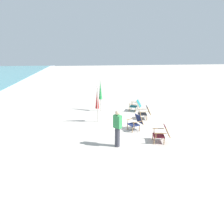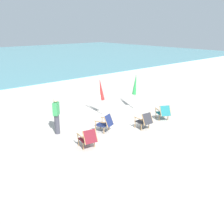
{
  "view_description": "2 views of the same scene",
  "coord_description": "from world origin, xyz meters",
  "px_view_note": "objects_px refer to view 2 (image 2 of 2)",
  "views": [
    {
      "loc": [
        -10.5,
        2.27,
        4.06
      ],
      "look_at": [
        0.15,
        0.92,
        0.63
      ],
      "focal_mm": 32.0,
      "sensor_mm": 36.0,
      "label": 1
    },
    {
      "loc": [
        -8.05,
        -8.51,
        4.52
      ],
      "look_at": [
        -0.72,
        -0.24,
        0.87
      ],
      "focal_mm": 42.0,
      "sensor_mm": 36.0,
      "label": 2
    }
  ],
  "objects_px": {
    "beach_chair_far_center": "(144,120)",
    "person_near_chairs": "(56,115)",
    "umbrella_furled_red": "(101,90)",
    "umbrella_furled_green": "(135,85)",
    "beach_chair_mid_center": "(88,138)",
    "beach_chair_back_right": "(164,112)",
    "beach_chair_back_left": "(105,123)"
  },
  "relations": [
    {
      "from": "beach_chair_back_right",
      "to": "umbrella_furled_green",
      "type": "bearing_deg",
      "value": 81.17
    },
    {
      "from": "beach_chair_back_left",
      "to": "beach_chair_back_right",
      "type": "distance_m",
      "value": 3.26
    },
    {
      "from": "person_near_chairs",
      "to": "beach_chair_mid_center",
      "type": "bearing_deg",
      "value": -85.99
    },
    {
      "from": "beach_chair_back_left",
      "to": "beach_chair_mid_center",
      "type": "height_order",
      "value": "beach_chair_back_left"
    },
    {
      "from": "beach_chair_far_center",
      "to": "umbrella_furled_green",
      "type": "relative_size",
      "value": 0.38
    },
    {
      "from": "beach_chair_back_left",
      "to": "umbrella_furled_red",
      "type": "distance_m",
      "value": 2.51
    },
    {
      "from": "beach_chair_far_center",
      "to": "umbrella_furled_green",
      "type": "height_order",
      "value": "umbrella_furled_green"
    },
    {
      "from": "beach_chair_far_center",
      "to": "umbrella_furled_red",
      "type": "relative_size",
      "value": 0.38
    },
    {
      "from": "beach_chair_far_center",
      "to": "beach_chair_back_right",
      "type": "bearing_deg",
      "value": 6.31
    },
    {
      "from": "person_near_chairs",
      "to": "umbrella_furled_red",
      "type": "bearing_deg",
      "value": 12.42
    },
    {
      "from": "beach_chair_far_center",
      "to": "person_near_chairs",
      "type": "height_order",
      "value": "person_near_chairs"
    },
    {
      "from": "umbrella_furled_green",
      "to": "beach_chair_mid_center",
      "type": "bearing_deg",
      "value": -154.75
    },
    {
      "from": "beach_chair_mid_center",
      "to": "person_near_chairs",
      "type": "xyz_separation_m",
      "value": [
        -0.14,
        2.06,
        0.41
      ]
    },
    {
      "from": "umbrella_furled_green",
      "to": "beach_chair_back_left",
      "type": "bearing_deg",
      "value": -155.95
    },
    {
      "from": "umbrella_furled_green",
      "to": "person_near_chairs",
      "type": "relative_size",
      "value": 1.3
    },
    {
      "from": "beach_chair_back_left",
      "to": "beach_chair_mid_center",
      "type": "distance_m",
      "value": 1.76
    },
    {
      "from": "beach_chair_back_right",
      "to": "person_near_chairs",
      "type": "height_order",
      "value": "person_near_chairs"
    },
    {
      "from": "beach_chair_back_left",
      "to": "umbrella_furled_red",
      "type": "bearing_deg",
      "value": 55.04
    },
    {
      "from": "beach_chair_back_left",
      "to": "beach_chair_back_right",
      "type": "height_order",
      "value": "beach_chair_back_left"
    },
    {
      "from": "beach_chair_far_center",
      "to": "beach_chair_mid_center",
      "type": "relative_size",
      "value": 0.97
    },
    {
      "from": "beach_chair_far_center",
      "to": "umbrella_furled_red",
      "type": "bearing_deg",
      "value": 94.2
    },
    {
      "from": "beach_chair_far_center",
      "to": "umbrella_furled_red",
      "type": "xyz_separation_m",
      "value": [
        -0.21,
        2.85,
        0.95
      ]
    },
    {
      "from": "beach_chair_far_center",
      "to": "beach_chair_back_right",
      "type": "xyz_separation_m",
      "value": [
        1.62,
        0.18,
        -0.0
      ]
    },
    {
      "from": "beach_chair_back_right",
      "to": "beach_chair_mid_center",
      "type": "bearing_deg",
      "value": -179.2
    },
    {
      "from": "beach_chair_back_right",
      "to": "umbrella_furled_green",
      "type": "xyz_separation_m",
      "value": [
        0.36,
        2.33,
        0.96
      ]
    },
    {
      "from": "beach_chair_mid_center",
      "to": "umbrella_furled_green",
      "type": "relative_size",
      "value": 0.39
    },
    {
      "from": "beach_chair_far_center",
      "to": "beach_chair_mid_center",
      "type": "height_order",
      "value": "beach_chair_far_center"
    },
    {
      "from": "umbrella_furled_red",
      "to": "umbrella_furled_green",
      "type": "distance_m",
      "value": 2.22
    },
    {
      "from": "umbrella_furled_red",
      "to": "beach_chair_far_center",
      "type": "bearing_deg",
      "value": -85.8
    },
    {
      "from": "beach_chair_far_center",
      "to": "beach_chair_back_right",
      "type": "distance_m",
      "value": 1.63
    },
    {
      "from": "umbrella_furled_red",
      "to": "umbrella_furled_green",
      "type": "height_order",
      "value": "umbrella_furled_green"
    },
    {
      "from": "beach_chair_mid_center",
      "to": "umbrella_furled_red",
      "type": "relative_size",
      "value": 0.39
    }
  ]
}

